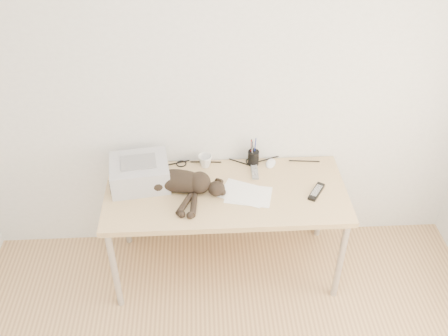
{
  "coord_description": "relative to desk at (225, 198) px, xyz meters",
  "views": [
    {
      "loc": [
        -0.15,
        -1.13,
        2.88
      ],
      "look_at": [
        -0.02,
        1.34,
        0.97
      ],
      "focal_mm": 40.0,
      "sensor_mm": 36.0,
      "label": 1
    }
  ],
  "objects": [
    {
      "name": "printer",
      "position": [
        -0.57,
        0.03,
        0.22
      ],
      "size": [
        0.42,
        0.37,
        0.18
      ],
      "color": "#A2A2A6",
      "rests_on": "desk"
    },
    {
      "name": "remote_black",
      "position": [
        0.59,
        -0.14,
        0.14
      ],
      "size": [
        0.14,
        0.18,
        0.02
      ],
      "primitive_type": "cube",
      "rotation": [
        0.0,
        0.0,
        -0.56
      ],
      "color": "black",
      "rests_on": "desk"
    },
    {
      "name": "cat",
      "position": [
        -0.32,
        -0.07,
        0.2
      ],
      "size": [
        0.71,
        0.42,
        0.16
      ],
      "rotation": [
        0.0,
        0.0,
        -0.22
      ],
      "color": "black",
      "rests_on": "desk"
    },
    {
      "name": "desk",
      "position": [
        0.0,
        0.0,
        0.0
      ],
      "size": [
        1.6,
        0.7,
        0.74
      ],
      "color": "tan",
      "rests_on": "floor"
    },
    {
      "name": "cable_tangle",
      "position": [
        0.0,
        0.22,
        0.14
      ],
      "size": [
        1.36,
        0.09,
        0.01
      ],
      "primitive_type": null,
      "color": "black",
      "rests_on": "desk"
    },
    {
      "name": "pen_cup",
      "position": [
        0.21,
        0.2,
        0.19
      ],
      "size": [
        0.08,
        0.08,
        0.2
      ],
      "color": "black",
      "rests_on": "desk"
    },
    {
      "name": "remote_grey",
      "position": [
        0.21,
        0.1,
        0.14
      ],
      "size": [
        0.05,
        0.16,
        0.02
      ],
      "primitive_type": "cube",
      "rotation": [
        0.0,
        0.0,
        -0.02
      ],
      "color": "slate",
      "rests_on": "desk"
    },
    {
      "name": "mug",
      "position": [
        -0.13,
        0.19,
        0.18
      ],
      "size": [
        0.14,
        0.14,
        0.09
      ],
      "primitive_type": "imported",
      "rotation": [
        0.0,
        0.0,
        0.72
      ],
      "color": "silver",
      "rests_on": "desk"
    },
    {
      "name": "mouse",
      "position": [
        0.33,
        0.19,
        0.15
      ],
      "size": [
        0.11,
        0.13,
        0.04
      ],
      "primitive_type": "ellipsoid",
      "rotation": [
        0.0,
        0.0,
        -0.4
      ],
      "color": "white",
      "rests_on": "desk"
    },
    {
      "name": "wall_back",
      "position": [
        0.0,
        0.27,
        0.69
      ],
      "size": [
        3.5,
        0.0,
        3.5
      ],
      "primitive_type": "plane",
      "rotation": [
        1.57,
        0.0,
        0.0
      ],
      "color": "white",
      "rests_on": "floor"
    },
    {
      "name": "papers",
      "position": [
        0.13,
        -0.13,
        0.14
      ],
      "size": [
        0.38,
        0.32,
        0.01
      ],
      "color": "white",
      "rests_on": "desk"
    }
  ]
}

